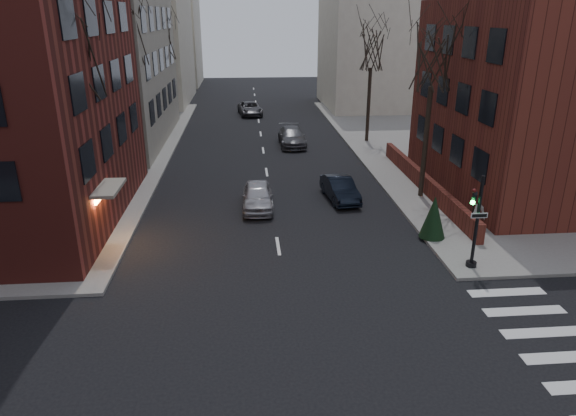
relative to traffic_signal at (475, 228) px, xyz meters
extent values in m
cube|color=#5E241B|center=(8.56, 10.01, 3.59)|extent=(12.00, 14.00, 11.00)
cube|color=#5E241B|center=(1.36, 10.01, -1.26)|extent=(0.35, 16.00, 1.00)
cube|color=beige|center=(-22.94, 46.01, 7.09)|extent=(14.00, 16.00, 18.00)
cube|color=beige|center=(7.06, 41.01, 6.09)|extent=(14.00, 14.00, 16.00)
cube|color=beige|center=(-20.94, 63.01, 5.09)|extent=(10.00, 12.00, 14.00)
cylinder|color=black|center=(0.06, 0.01, 0.24)|extent=(0.14, 0.14, 4.00)
cylinder|color=black|center=(0.06, 0.01, -1.66)|extent=(0.44, 0.44, 0.20)
imported|color=black|center=(-0.19, 0.01, 1.09)|extent=(0.16, 0.20, 1.00)
sphere|color=#19FF4C|center=(-0.26, -0.04, 1.14)|extent=(0.18, 0.18, 0.18)
cube|color=white|center=(0.06, -0.11, 0.59)|extent=(0.70, 0.03, 0.22)
cylinder|color=#2D231C|center=(-16.74, 5.01, 1.57)|extent=(0.28, 0.28, 6.65)
cylinder|color=#2D231C|center=(-16.74, 17.01, 1.74)|extent=(0.28, 0.28, 7.00)
cylinder|color=#2D231C|center=(-16.74, 31.01, 1.39)|extent=(0.28, 0.28, 6.30)
cylinder|color=#2D231C|center=(0.86, 9.01, 1.39)|extent=(0.28, 0.28, 6.30)
cylinder|color=#2D231C|center=(0.86, 23.01, 1.22)|extent=(0.28, 0.28, 5.95)
cylinder|color=black|center=(-16.14, 13.01, 1.24)|extent=(0.12, 0.12, 6.00)
sphere|color=#FFA54C|center=(-16.14, 13.01, 4.34)|extent=(0.36, 0.36, 0.36)
cylinder|color=black|center=(-16.14, 33.01, 1.24)|extent=(0.12, 0.12, 6.00)
sphere|color=#FFA54C|center=(-16.14, 33.01, 4.34)|extent=(0.36, 0.36, 0.36)
imported|color=black|center=(-3.94, 9.09, -1.24)|extent=(1.87, 4.20, 1.34)
imported|color=#ACABB0|center=(-8.74, 8.08, -1.20)|extent=(1.76, 4.20, 1.42)
imported|color=#434449|center=(-5.52, 22.44, -1.18)|extent=(2.13, 5.04, 1.45)
imported|color=#424147|center=(-8.74, 36.41, -1.23)|extent=(2.82, 5.13, 1.36)
cube|color=silver|center=(2.38, 4.57, -1.27)|extent=(0.53, 0.67, 0.98)
cone|color=black|center=(-0.54, 3.14, -0.73)|extent=(1.62, 1.62, 2.05)
camera|label=1|loc=(-9.30, -18.73, 8.26)|focal=32.00mm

